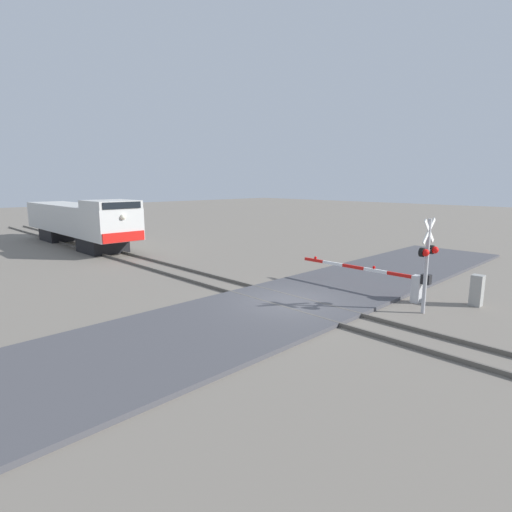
{
  "coord_description": "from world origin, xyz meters",
  "views": [
    {
      "loc": [
        -12.04,
        -10.29,
        4.93
      ],
      "look_at": [
        0.84,
        2.83,
        1.54
      ],
      "focal_mm": 28.17,
      "sensor_mm": 36.0,
      "label": 1
    }
  ],
  "objects_px": {
    "crossing_signal": "(428,256)",
    "crossing_gate": "(396,280)",
    "locomotive": "(80,221)",
    "utility_cabinet": "(477,290)"
  },
  "relations": [
    {
      "from": "crossing_gate",
      "to": "utility_cabinet",
      "type": "xyz_separation_m",
      "value": [
        1.3,
        -2.78,
        -0.16
      ]
    },
    {
      "from": "locomotive",
      "to": "utility_cabinet",
      "type": "height_order",
      "value": "locomotive"
    },
    {
      "from": "crossing_signal",
      "to": "utility_cabinet",
      "type": "xyz_separation_m",
      "value": [
        2.47,
        -1.07,
        -1.58
      ]
    },
    {
      "from": "crossing_signal",
      "to": "crossing_gate",
      "type": "bearing_deg",
      "value": 55.85
    },
    {
      "from": "crossing_signal",
      "to": "crossing_gate",
      "type": "height_order",
      "value": "crossing_signal"
    },
    {
      "from": "crossing_gate",
      "to": "locomotive",
      "type": "bearing_deg",
      "value": 99.3
    },
    {
      "from": "locomotive",
      "to": "crossing_signal",
      "type": "height_order",
      "value": "locomotive"
    },
    {
      "from": "utility_cabinet",
      "to": "locomotive",
      "type": "bearing_deg",
      "value": 101.05
    },
    {
      "from": "locomotive",
      "to": "utility_cabinet",
      "type": "relative_size",
      "value": 12.03
    },
    {
      "from": "utility_cabinet",
      "to": "crossing_gate",
      "type": "bearing_deg",
      "value": 115.09
    }
  ]
}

